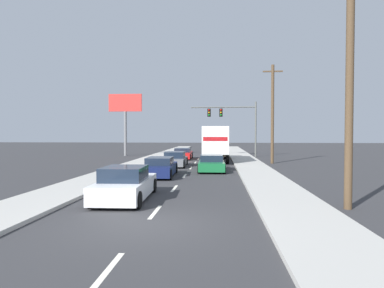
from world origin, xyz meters
The scene contains 14 objects.
ground_plane centered at (0.00, 25.00, 0.00)m, with size 140.00×140.00×0.00m, color #333335.
sidewalk_right centered at (4.88, 20.00, 0.07)m, with size 2.66×80.00×0.14m, color #B2AFA8.
sidewalk_left centered at (-4.88, 20.00, 0.07)m, with size 2.66×80.00×0.14m, color #B2AFA8.
lane_markings centered at (0.00, 21.55, 0.00)m, with size 0.14×62.00×0.01m.
car_red centered at (-1.66, 25.90, 0.56)m, with size 2.00×4.54×1.19m.
car_gray centered at (-1.45, 17.84, 0.57)m, with size 1.92×4.30×1.23m.
car_navy centered at (-1.55, 11.27, 0.57)m, with size 2.00×4.71×1.23m.
car_white centered at (-1.64, 3.61, 0.62)m, with size 2.07×4.59×1.38m.
box_truck centered at (1.87, 22.86, 1.97)m, with size 2.60×9.14×3.38m.
car_green centered at (1.67, 14.66, 0.55)m, with size 2.02×4.69×1.19m.
traffic_signal_mast centered at (3.36, 30.15, 4.80)m, with size 7.84×0.69×6.56m.
utility_pole_near centered at (6.84, 2.55, 5.06)m, with size 1.80×0.28×9.84m.
utility_pole_mid centered at (7.13, 21.26, 4.66)m, with size 1.80×0.28×9.05m.
roadside_billboard centered at (-9.36, 30.67, 5.50)m, with size 4.15×0.36×7.68m.
Camera 1 is at (2.18, -9.73, 2.70)m, focal length 31.01 mm.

